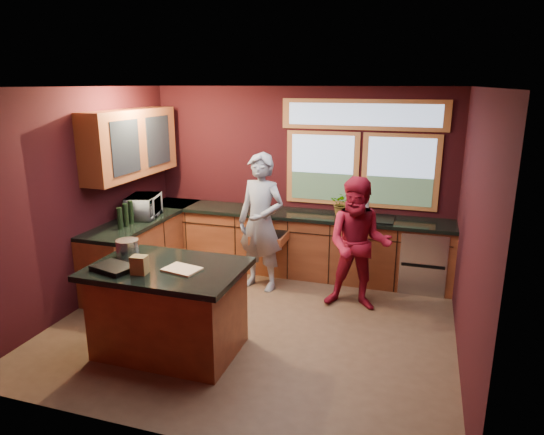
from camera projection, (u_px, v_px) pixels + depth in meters
The scene contains 14 objects.
floor at pixel (255, 323), 5.72m from camera, with size 4.50×4.50×0.00m, color brown.
room_shell at pixel (215, 166), 5.71m from camera, with size 4.52×4.02×2.71m.
back_counter at pixel (306, 244), 7.10m from camera, with size 4.50×0.64×0.93m.
left_counter at pixel (146, 247), 6.95m from camera, with size 0.64×2.30×0.93m.
island at pixel (169, 308), 5.03m from camera, with size 1.55×1.05×0.95m.
person_grey at pixel (261, 222), 6.50m from camera, with size 0.68×0.45×1.87m, color slate.
person_red at pixel (358, 244), 5.92m from camera, with size 0.81×0.63×1.67m, color maroon.
microwave at pixel (144, 206), 6.74m from camera, with size 0.56×0.38×0.31m, color #999999.
potted_plant at pixel (342, 204), 6.84m from camera, with size 0.30×0.26×0.33m, color #999999.
paper_towel at pixel (364, 208), 6.70m from camera, with size 0.12×0.12×0.28m, color white.
cutting_board at pixel (182, 269), 4.80m from camera, with size 0.35×0.25×0.02m, color tan.
stock_pot at pixel (128, 248), 5.18m from camera, with size 0.24×0.24×0.18m, color silver.
paper_bag at pixel (139, 265), 4.70m from camera, with size 0.15×0.12×0.18m, color brown.
black_tray at pixel (114, 268), 4.80m from camera, with size 0.40×0.28×0.05m, color black.
Camera 1 is at (1.76, -4.88, 2.73)m, focal length 32.00 mm.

